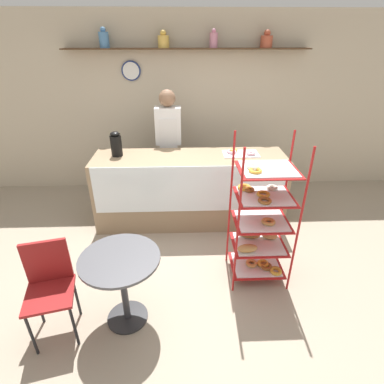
{
  "coord_description": "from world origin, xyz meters",
  "views": [
    {
      "loc": [
        -0.11,
        -2.53,
        2.35
      ],
      "look_at": [
        0.0,
        0.39,
        0.82
      ],
      "focal_mm": 28.0,
      "sensor_mm": 36.0,
      "label": 1
    }
  ],
  "objects_px": {
    "pastry_rack": "(261,222)",
    "donut_tray_counter": "(240,153)",
    "cafe_table": "(122,274)",
    "person_worker": "(169,143)",
    "cafe_chair": "(49,281)",
    "coffee_carafe": "(116,144)"
  },
  "relations": [
    {
      "from": "cafe_table",
      "to": "donut_tray_counter",
      "type": "bearing_deg",
      "value": 53.18
    },
    {
      "from": "pastry_rack",
      "to": "cafe_table",
      "type": "relative_size",
      "value": 2.16
    },
    {
      "from": "pastry_rack",
      "to": "cafe_table",
      "type": "distance_m",
      "value": 1.43
    },
    {
      "from": "person_worker",
      "to": "cafe_chair",
      "type": "distance_m",
      "value": 2.53
    },
    {
      "from": "cafe_table",
      "to": "coffee_carafe",
      "type": "relative_size",
      "value": 2.27
    },
    {
      "from": "cafe_table",
      "to": "cafe_chair",
      "type": "distance_m",
      "value": 0.6
    },
    {
      "from": "pastry_rack",
      "to": "coffee_carafe",
      "type": "distance_m",
      "value": 2.06
    },
    {
      "from": "person_worker",
      "to": "cafe_table",
      "type": "bearing_deg",
      "value": -98.72
    },
    {
      "from": "cafe_chair",
      "to": "donut_tray_counter",
      "type": "bearing_deg",
      "value": 30.1
    },
    {
      "from": "pastry_rack",
      "to": "cafe_chair",
      "type": "distance_m",
      "value": 2.0
    },
    {
      "from": "cafe_chair",
      "to": "pastry_rack",
      "type": "bearing_deg",
      "value": 3.94
    },
    {
      "from": "pastry_rack",
      "to": "cafe_chair",
      "type": "relative_size",
      "value": 1.78
    },
    {
      "from": "pastry_rack",
      "to": "donut_tray_counter",
      "type": "relative_size",
      "value": 3.36
    },
    {
      "from": "donut_tray_counter",
      "to": "cafe_table",
      "type": "bearing_deg",
      "value": -126.82
    },
    {
      "from": "pastry_rack",
      "to": "cafe_chair",
      "type": "height_order",
      "value": "pastry_rack"
    },
    {
      "from": "pastry_rack",
      "to": "donut_tray_counter",
      "type": "xyz_separation_m",
      "value": [
        -0.02,
        1.19,
        0.3
      ]
    },
    {
      "from": "person_worker",
      "to": "donut_tray_counter",
      "type": "distance_m",
      "value": 1.09
    },
    {
      "from": "person_worker",
      "to": "cafe_table",
      "type": "xyz_separation_m",
      "value": [
        -0.35,
        -2.26,
        -0.41
      ]
    },
    {
      "from": "person_worker",
      "to": "cafe_table",
      "type": "relative_size",
      "value": 2.37
    },
    {
      "from": "cafe_table",
      "to": "cafe_chair",
      "type": "xyz_separation_m",
      "value": [
        -0.59,
        -0.05,
        -0.0
      ]
    },
    {
      "from": "person_worker",
      "to": "donut_tray_counter",
      "type": "height_order",
      "value": "person_worker"
    },
    {
      "from": "person_worker",
      "to": "cafe_chair",
      "type": "relative_size",
      "value": 1.95
    }
  ]
}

